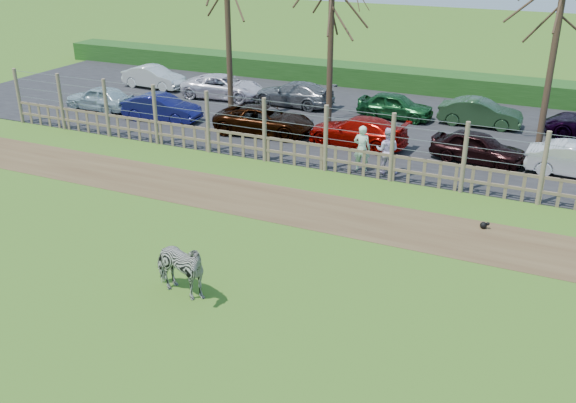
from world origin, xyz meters
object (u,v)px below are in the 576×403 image
at_px(tree_right, 559,16).
at_px(car_8, 223,87).
at_px(car_1, 162,108).
at_px(car_3, 358,131).
at_px(car_2, 264,120).
at_px(car_10, 395,106).
at_px(car_11, 480,113).
at_px(visitor_b, 387,151).
at_px(car_7, 154,77).
at_px(tree_mid, 331,15).
at_px(visitor_a, 362,148).
at_px(car_0, 100,98).
at_px(crow, 484,225).
at_px(zebra, 178,268).
at_px(car_4, 478,147).
at_px(car_9, 294,94).

distance_m(tree_right, car_8, 16.45).
bearing_deg(car_8, car_1, 167.38).
bearing_deg(car_3, car_2, -83.35).
relative_size(car_10, car_11, 0.97).
xyz_separation_m(visitor_b, car_7, (-15.49, 7.39, -0.26)).
distance_m(visitor_b, car_11, 7.83).
height_order(tree_mid, car_1, tree_mid).
distance_m(tree_right, car_10, 8.15).
relative_size(visitor_a, car_0, 0.49).
bearing_deg(car_8, tree_mid, -114.12).
relative_size(car_3, car_7, 1.14).
xyz_separation_m(car_2, car_7, (-9.30, 4.96, 0.00)).
height_order(crow, car_7, car_7).
bearing_deg(car_10, car_1, 117.91).
height_order(zebra, car_7, zebra).
xyz_separation_m(car_1, car_4, (14.22, 0.31, 0.00)).
distance_m(visitor_b, car_3, 3.26).
relative_size(crow, car_3, 0.07).
distance_m(zebra, car_2, 13.24).
bearing_deg(zebra, visitor_b, -2.23).
xyz_separation_m(car_2, car_3, (4.20, 0.14, 0.00)).
relative_size(zebra, car_1, 0.49).
xyz_separation_m(crow, car_11, (-1.90, 10.74, 0.53)).
bearing_deg(car_1, car_8, -10.60).
height_order(car_0, car_4, same).
bearing_deg(car_4, tree_mid, 79.18).
distance_m(crow, car_4, 5.92).
bearing_deg(car_4, tree_right, -27.72).
relative_size(crow, car_11, 0.08).
relative_size(car_1, car_7, 1.00).
xyz_separation_m(tree_right, visitor_b, (-4.82, -5.41, -4.34)).
distance_m(tree_mid, car_10, 5.37).
xyz_separation_m(car_3, car_9, (-4.94, 4.63, 0.00)).
relative_size(tree_right, car_11, 2.02).
bearing_deg(car_7, car_11, -86.12).
bearing_deg(zebra, car_0, 55.68).
height_order(crow, car_1, car_1).
bearing_deg(crow, zebra, -131.72).
relative_size(car_8, car_11, 1.19).
relative_size(car_0, car_7, 0.97).
bearing_deg(tree_mid, visitor_b, -49.62).
distance_m(car_2, car_7, 10.54).
distance_m(visitor_a, car_11, 8.25).
height_order(car_1, car_9, same).
xyz_separation_m(visitor_a, car_3, (-1.07, 2.69, -0.26)).
bearing_deg(car_7, car_4, -101.34).
relative_size(car_3, car_10, 1.17).
xyz_separation_m(zebra, car_0, (-12.95, 12.71, -0.12)).
height_order(car_1, car_2, same).
xyz_separation_m(tree_right, car_11, (-2.72, 2.13, -4.60)).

